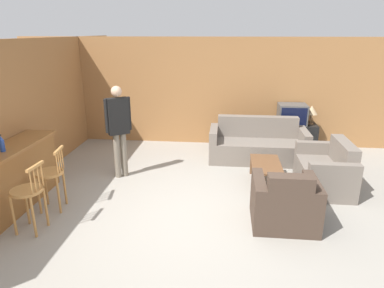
# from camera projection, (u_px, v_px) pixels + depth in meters

# --- Properties ---
(ground_plane) EXTENTS (24.00, 24.00, 0.00)m
(ground_plane) POSITION_uv_depth(u_px,v_px,m) (191.00, 215.00, 5.31)
(ground_plane) COLOR gray
(wall_back) EXTENTS (9.40, 0.08, 2.60)m
(wall_back) POSITION_uv_depth(u_px,v_px,m) (207.00, 92.00, 8.40)
(wall_back) COLOR #9E6B3D
(wall_back) RESTS_ON ground_plane
(wall_left) EXTENTS (0.08, 8.71, 2.60)m
(wall_left) POSITION_uv_depth(u_px,v_px,m) (32.00, 110.00, 6.49)
(wall_left) COLOR #9E6B3D
(wall_left) RESTS_ON ground_plane
(bar_counter) EXTENTS (0.55, 2.64, 1.01)m
(bar_counter) POSITION_uv_depth(u_px,v_px,m) (0.00, 186.00, 5.12)
(bar_counter) COLOR brown
(bar_counter) RESTS_ON ground_plane
(bar_chair_near) EXTENTS (0.46, 0.46, 1.02)m
(bar_chair_near) POSITION_uv_depth(u_px,v_px,m) (28.00, 195.00, 4.74)
(bar_chair_near) COLOR #B77F42
(bar_chair_near) RESTS_ON ground_plane
(bar_chair_mid) EXTENTS (0.49, 0.49, 1.02)m
(bar_chair_mid) POSITION_uv_depth(u_px,v_px,m) (51.00, 176.00, 5.34)
(bar_chair_mid) COLOR #B77F42
(bar_chair_mid) RESTS_ON ground_plane
(couch_far) EXTENTS (2.09, 0.89, 0.92)m
(couch_far) POSITION_uv_depth(u_px,v_px,m) (257.00, 145.00, 7.53)
(couch_far) COLOR #70665B
(couch_far) RESTS_ON ground_plane
(armchair_near) EXTENTS (0.93, 0.85, 0.89)m
(armchair_near) POSITION_uv_depth(u_px,v_px,m) (285.00, 204.00, 4.97)
(armchair_near) COLOR #423328
(armchair_near) RESTS_ON ground_plane
(loveseat_right) EXTENTS (0.82, 1.32, 0.88)m
(loveseat_right) POSITION_uv_depth(u_px,v_px,m) (326.00, 171.00, 6.16)
(loveseat_right) COLOR #70665B
(loveseat_right) RESTS_ON ground_plane
(coffee_table) EXTENTS (0.53, 1.01, 0.41)m
(coffee_table) POSITION_uv_depth(u_px,v_px,m) (266.00, 167.00, 6.30)
(coffee_table) COLOR brown
(coffee_table) RESTS_ON ground_plane
(tv_unit) EXTENTS (1.19, 0.50, 0.63)m
(tv_unit) POSITION_uv_depth(u_px,v_px,m) (290.00, 137.00, 8.19)
(tv_unit) COLOR black
(tv_unit) RESTS_ON ground_plane
(tv) EXTENTS (0.64, 0.51, 0.47)m
(tv) POSITION_uv_depth(u_px,v_px,m) (292.00, 114.00, 8.02)
(tv) COLOR #4C4C4C
(tv) RESTS_ON tv_unit
(bottle) EXTENTS (0.07, 0.07, 0.26)m
(bottle) POSITION_uv_depth(u_px,v_px,m) (2.00, 144.00, 5.06)
(bottle) COLOR #234293
(bottle) RESTS_ON bar_counter
(table_lamp) EXTENTS (0.28, 0.28, 0.45)m
(table_lamp) POSITION_uv_depth(u_px,v_px,m) (312.00, 111.00, 7.95)
(table_lamp) COLOR brown
(table_lamp) RESTS_ON tv_unit
(person_by_window) EXTENTS (0.42, 0.35, 1.78)m
(person_by_window) POSITION_uv_depth(u_px,v_px,m) (119.00, 126.00, 6.43)
(person_by_window) COLOR #756B5B
(person_by_window) RESTS_ON ground_plane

